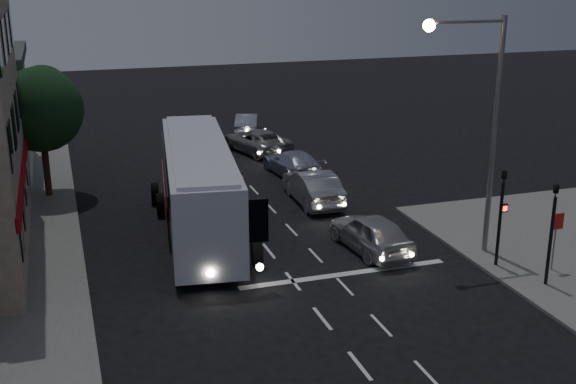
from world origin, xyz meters
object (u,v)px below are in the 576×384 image
object	(u,v)px
traffic_signal_main	(501,207)
car_sedan_c	(256,141)
car_sedan_a	(313,187)
regulatory_sign	(556,232)
tour_bus	(199,185)
car_extra	(247,123)
car_sedan_b	(293,163)
street_tree	(40,106)
traffic_signal_side	(553,222)
car_suv	(371,233)
streetlight	(481,110)

from	to	relation	value
traffic_signal_main	car_sedan_c	bearing A→B (deg)	100.97
car_sedan_a	regulatory_sign	xyz separation A→B (m)	(5.58, -10.39, 0.80)
tour_bus	car_extra	distance (m)	18.69
car_sedan_b	street_tree	world-z (taller)	street_tree
car_sedan_a	car_sedan_b	bearing A→B (deg)	-95.35
car_sedan_b	street_tree	size ratio (longest dim) A/B	0.76
car_extra	street_tree	size ratio (longest dim) A/B	0.66
street_tree	traffic_signal_side	bearing A→B (deg)	-44.50
car_sedan_c	regulatory_sign	bearing A→B (deg)	88.48
car_sedan_c	tour_bus	bearing A→B (deg)	47.83
traffic_signal_side	street_tree	bearing A→B (deg)	135.50
car_sedan_b	regulatory_sign	world-z (taller)	regulatory_sign
car_sedan_b	regulatory_sign	xyz separation A→B (m)	(5.01, -15.11, 0.91)
car_suv	street_tree	xyz separation A→B (m)	(-12.05, 11.22, 3.74)
traffic_signal_side	street_tree	distance (m)	23.24
car_sedan_b	car_sedan_c	world-z (taller)	car_sedan_c
car_extra	traffic_signal_main	bearing A→B (deg)	115.08
tour_bus	regulatory_sign	size ratio (longest dim) A/B	5.73
car_suv	car_extra	size ratio (longest dim) A/B	1.09
tour_bus	traffic_signal_main	distance (m)	12.15
car_suv	street_tree	distance (m)	16.89
streetlight	traffic_signal_main	bearing A→B (deg)	-79.80
car_sedan_a	streetlight	distance (m)	10.04
traffic_signal_main	streetlight	xyz separation A→B (m)	(-0.26, 1.42, 3.31)
tour_bus	street_tree	distance (m)	9.57
traffic_signal_side	traffic_signal_main	bearing A→B (deg)	109.49
traffic_signal_side	streetlight	distance (m)	4.84
car_extra	street_tree	distance (m)	16.93
car_sedan_c	traffic_signal_side	xyz separation A→B (m)	(4.50, -21.57, 1.71)
traffic_signal_main	street_tree	size ratio (longest dim) A/B	0.66
car_extra	streetlight	xyz separation A→B (m)	(2.77, -23.25, 5.06)
traffic_signal_main	street_tree	bearing A→B (deg)	137.97
car_sedan_a	car_extra	distance (m)	15.32
car_sedan_c	regulatory_sign	size ratio (longest dim) A/B	2.31
car_suv	regulatory_sign	size ratio (longest dim) A/B	2.03
car_sedan_a	tour_bus	bearing A→B (deg)	21.25
car_sedan_a	streetlight	xyz separation A→B (m)	(3.62, -7.95, 4.94)
tour_bus	car_suv	size ratio (longest dim) A/B	2.82
traffic_signal_side	car_suv	bearing A→B (deg)	131.69
traffic_signal_side	street_tree	world-z (taller)	street_tree
car_sedan_a	car_sedan_b	size ratio (longest dim) A/B	1.02
traffic_signal_side	streetlight	size ratio (longest dim) A/B	0.46
car_sedan_a	streetlight	bearing A→B (deg)	115.99
car_sedan_c	traffic_signal_main	bearing A→B (deg)	84.51
car_sedan_c	traffic_signal_side	size ratio (longest dim) A/B	1.24
tour_bus	traffic_signal_main	world-z (taller)	traffic_signal_main
traffic_signal_side	regulatory_sign	world-z (taller)	traffic_signal_side
car_sedan_b	streetlight	xyz separation A→B (m)	(3.06, -12.67, 5.05)
car_suv	streetlight	distance (m)	6.29
car_sedan_c	car_extra	world-z (taller)	car_sedan_c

